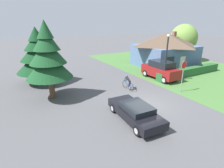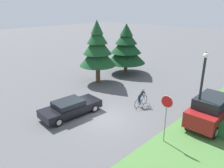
{
  "view_description": "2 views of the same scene",
  "coord_description": "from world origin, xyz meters",
  "px_view_note": "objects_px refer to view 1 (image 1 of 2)",
  "views": [
    {
      "loc": [
        -8.53,
        -9.62,
        6.29
      ],
      "look_at": [
        -1.63,
        2.63,
        1.23
      ],
      "focal_mm": 28.0,
      "sensor_mm": 36.0,
      "label": 1
    },
    {
      "loc": [
        10.28,
        -9.71,
        7.75
      ],
      "look_at": [
        -1.85,
        2.7,
        1.48
      ],
      "focal_mm": 35.0,
      "sensor_mm": 36.0,
      "label": 2
    }
  ],
  "objects_px": {
    "parked_suv_right": "(161,70)",
    "conifer_tall_near": "(48,57)",
    "cyclist": "(128,83)",
    "conifer_tall_far": "(38,55)",
    "sedan_left_lane": "(135,112)",
    "stop_sign": "(183,70)",
    "deciduous_tree_right": "(183,38)",
    "cottage_house": "(165,49)",
    "street_lamp": "(166,55)"
  },
  "relations": [
    {
      "from": "sedan_left_lane",
      "to": "stop_sign",
      "type": "distance_m",
      "value": 7.19
    },
    {
      "from": "cottage_house",
      "to": "deciduous_tree_right",
      "type": "height_order",
      "value": "deciduous_tree_right"
    },
    {
      "from": "conifer_tall_far",
      "to": "deciduous_tree_right",
      "type": "distance_m",
      "value": 22.22
    },
    {
      "from": "parked_suv_right",
      "to": "stop_sign",
      "type": "distance_m",
      "value": 4.22
    },
    {
      "from": "parked_suv_right",
      "to": "cyclist",
      "type": "bearing_deg",
      "value": 99.43
    },
    {
      "from": "sedan_left_lane",
      "to": "deciduous_tree_right",
      "type": "bearing_deg",
      "value": -54.48
    },
    {
      "from": "parked_suv_right",
      "to": "conifer_tall_near",
      "type": "bearing_deg",
      "value": 86.22
    },
    {
      "from": "stop_sign",
      "to": "conifer_tall_near",
      "type": "distance_m",
      "value": 11.81
    },
    {
      "from": "cottage_house",
      "to": "conifer_tall_near",
      "type": "distance_m",
      "value": 17.37
    },
    {
      "from": "parked_suv_right",
      "to": "conifer_tall_far",
      "type": "height_order",
      "value": "conifer_tall_far"
    },
    {
      "from": "stop_sign",
      "to": "street_lamp",
      "type": "relative_size",
      "value": 0.58
    },
    {
      "from": "cyclist",
      "to": "conifer_tall_far",
      "type": "distance_m",
      "value": 9.63
    },
    {
      "from": "conifer_tall_near",
      "to": "stop_sign",
      "type": "bearing_deg",
      "value": -22.47
    },
    {
      "from": "parked_suv_right",
      "to": "deciduous_tree_right",
      "type": "height_order",
      "value": "deciduous_tree_right"
    },
    {
      "from": "sedan_left_lane",
      "to": "stop_sign",
      "type": "xyz_separation_m",
      "value": [
        6.76,
        1.94,
        1.49
      ]
    },
    {
      "from": "cottage_house",
      "to": "conifer_tall_near",
      "type": "height_order",
      "value": "conifer_tall_near"
    },
    {
      "from": "cottage_house",
      "to": "street_lamp",
      "type": "relative_size",
      "value": 1.63
    },
    {
      "from": "street_lamp",
      "to": "conifer_tall_near",
      "type": "height_order",
      "value": "conifer_tall_near"
    },
    {
      "from": "sedan_left_lane",
      "to": "conifer_tall_far",
      "type": "xyz_separation_m",
      "value": [
        -4.22,
        11.07,
        2.44
      ]
    },
    {
      "from": "cyclist",
      "to": "conifer_tall_far",
      "type": "xyz_separation_m",
      "value": [
        -7.01,
        6.16,
        2.36
      ]
    },
    {
      "from": "parked_suv_right",
      "to": "conifer_tall_far",
      "type": "xyz_separation_m",
      "value": [
        -12.15,
        5.2,
        1.99
      ]
    },
    {
      "from": "cyclist",
      "to": "street_lamp",
      "type": "bearing_deg",
      "value": -93.8
    },
    {
      "from": "cottage_house",
      "to": "conifer_tall_far",
      "type": "xyz_separation_m",
      "value": [
        -17.06,
        0.78,
        0.59
      ]
    },
    {
      "from": "parked_suv_right",
      "to": "conifer_tall_far",
      "type": "relative_size",
      "value": 0.77
    },
    {
      "from": "conifer_tall_far",
      "to": "cyclist",
      "type": "bearing_deg",
      "value": -41.3
    },
    {
      "from": "sedan_left_lane",
      "to": "cyclist",
      "type": "height_order",
      "value": "cyclist"
    },
    {
      "from": "cyclist",
      "to": "deciduous_tree_right",
      "type": "height_order",
      "value": "deciduous_tree_right"
    },
    {
      "from": "cottage_house",
      "to": "cyclist",
      "type": "relative_size",
      "value": 4.81
    },
    {
      "from": "deciduous_tree_right",
      "to": "stop_sign",
      "type": "bearing_deg",
      "value": -139.77
    },
    {
      "from": "sedan_left_lane",
      "to": "deciduous_tree_right",
      "type": "xyz_separation_m",
      "value": [
        17.98,
        11.43,
        3.06
      ]
    },
    {
      "from": "sedan_left_lane",
      "to": "deciduous_tree_right",
      "type": "relative_size",
      "value": 0.79
    },
    {
      "from": "cottage_house",
      "to": "sedan_left_lane",
      "type": "distance_m",
      "value": 16.56
    },
    {
      "from": "conifer_tall_near",
      "to": "conifer_tall_far",
      "type": "height_order",
      "value": "conifer_tall_near"
    },
    {
      "from": "parked_suv_right",
      "to": "conifer_tall_near",
      "type": "relative_size",
      "value": 0.7
    },
    {
      "from": "parked_suv_right",
      "to": "conifer_tall_far",
      "type": "bearing_deg",
      "value": 65.67
    },
    {
      "from": "sedan_left_lane",
      "to": "conifer_tall_near",
      "type": "distance_m",
      "value": 8.17
    },
    {
      "from": "parked_suv_right",
      "to": "street_lamp",
      "type": "xyz_separation_m",
      "value": [
        -0.46,
        -1.07,
        1.92
      ]
    },
    {
      "from": "cottage_house",
      "to": "conifer_tall_near",
      "type": "xyz_separation_m",
      "value": [
        -16.9,
        -3.88,
        1.16
      ]
    },
    {
      "from": "parked_suv_right",
      "to": "deciduous_tree_right",
      "type": "relative_size",
      "value": 0.76
    },
    {
      "from": "cottage_house",
      "to": "cyclist",
      "type": "height_order",
      "value": "cottage_house"
    },
    {
      "from": "cottage_house",
      "to": "sedan_left_lane",
      "type": "xyz_separation_m",
      "value": [
        -12.84,
        -10.29,
        -1.85
      ]
    },
    {
      "from": "cottage_house",
      "to": "conifer_tall_near",
      "type": "bearing_deg",
      "value": -164.15
    },
    {
      "from": "cottage_house",
      "to": "conifer_tall_near",
      "type": "relative_size",
      "value": 1.3
    },
    {
      "from": "street_lamp",
      "to": "deciduous_tree_right",
      "type": "height_order",
      "value": "deciduous_tree_right"
    },
    {
      "from": "street_lamp",
      "to": "stop_sign",
      "type": "bearing_deg",
      "value": -103.73
    },
    {
      "from": "parked_suv_right",
      "to": "stop_sign",
      "type": "xyz_separation_m",
      "value": [
        -1.16,
        -3.93,
        1.04
      ]
    },
    {
      "from": "cottage_house",
      "to": "parked_suv_right",
      "type": "height_order",
      "value": "cottage_house"
    },
    {
      "from": "street_lamp",
      "to": "deciduous_tree_right",
      "type": "xyz_separation_m",
      "value": [
        10.52,
        6.64,
        0.7
      ]
    },
    {
      "from": "cyclist",
      "to": "conifer_tall_near",
      "type": "relative_size",
      "value": 0.27
    },
    {
      "from": "conifer_tall_near",
      "to": "deciduous_tree_right",
      "type": "relative_size",
      "value": 1.09
    }
  ]
}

